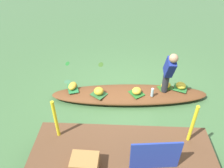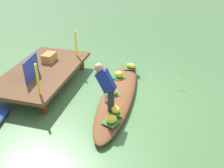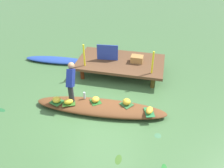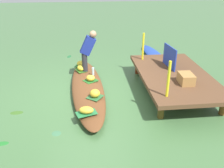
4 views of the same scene
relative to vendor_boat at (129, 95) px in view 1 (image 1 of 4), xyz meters
name	(u,v)px [view 1 (image 1 of 4)]	position (x,y,z in m)	size (l,w,h in m)	color
canal_water	(129,98)	(0.00, 0.00, -0.12)	(40.00, 40.00, 0.00)	#3F673A
dock_platform	(122,168)	(0.17, 2.32, 0.31)	(3.20, 1.80, 0.49)	brown
vendor_boat	(129,95)	(0.00, 0.00, 0.00)	(4.01, 0.83, 0.24)	brown
leaf_mat_0	(99,94)	(0.77, 0.17, 0.13)	(0.34, 0.31, 0.01)	#2C6231
banana_bunch_0	(99,91)	(0.77, 0.17, 0.22)	(0.24, 0.24, 0.19)	gold
leaf_mat_1	(73,88)	(1.47, -0.04, 0.13)	(0.43, 0.25, 0.01)	#246E3A
banana_bunch_1	(73,86)	(1.47, -0.04, 0.20)	(0.31, 0.20, 0.15)	gold
leaf_mat_2	(136,93)	(-0.17, 0.09, 0.13)	(0.34, 0.29, 0.01)	#246223
banana_bunch_2	(137,91)	(-0.17, 0.09, 0.21)	(0.25, 0.23, 0.16)	gold
leaf_mat_3	(165,88)	(-0.93, -0.18, 0.13)	(0.38, 0.25, 0.01)	#2F621E
banana_bunch_3	(166,85)	(-0.93, -0.18, 0.20)	(0.27, 0.19, 0.16)	yellow
leaf_mat_4	(180,88)	(-1.32, -0.18, 0.13)	(0.34, 0.33, 0.01)	#29692F
banana_bunch_4	(181,86)	(-1.32, -0.18, 0.21)	(0.24, 0.26, 0.16)	yellow
vendor_person	(169,70)	(-0.89, 0.06, 0.81)	(0.21, 0.50, 1.21)	#28282D
water_bottle	(152,92)	(-0.55, 0.18, 0.24)	(0.07, 0.07, 0.23)	silver
market_banner	(155,156)	(-0.33, 2.32, 0.67)	(0.78, 0.03, 0.60)	#233999
railing_post_west	(193,124)	(-1.03, 1.72, 0.78)	(0.06, 0.06, 0.82)	yellow
railing_post_east	(56,119)	(1.37, 1.72, 0.78)	(0.06, 0.06, 0.82)	yellow
produce_crate	(85,163)	(0.77, 2.38, 0.50)	(0.44, 0.32, 0.25)	#A1723C
drifting_plant_1	(67,82)	(1.78, -0.66, -0.12)	(0.18, 0.19, 0.01)	#3B6D47
drifting_plant_2	(101,64)	(0.89, -1.65, -0.12)	(0.30, 0.16, 0.01)	#365D20
drifting_plant_3	(67,63)	(1.99, -1.67, -0.12)	(0.26, 0.13, 0.01)	#206D27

